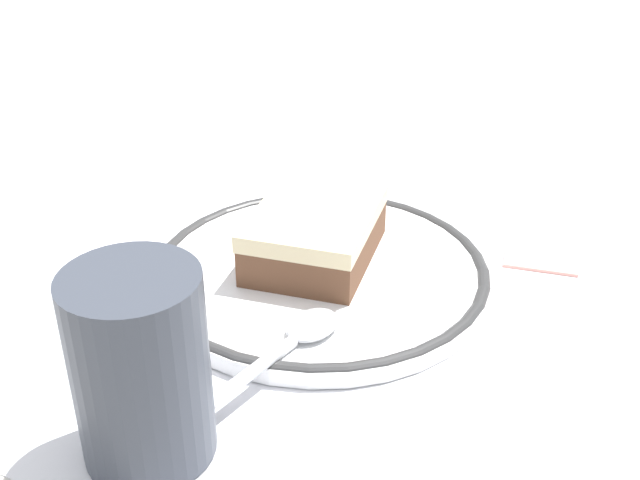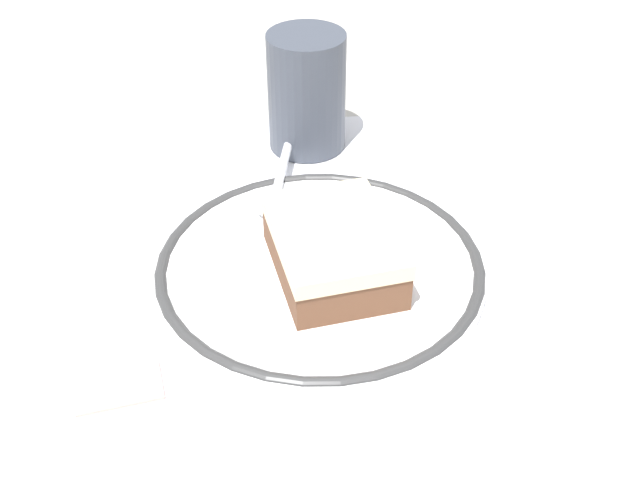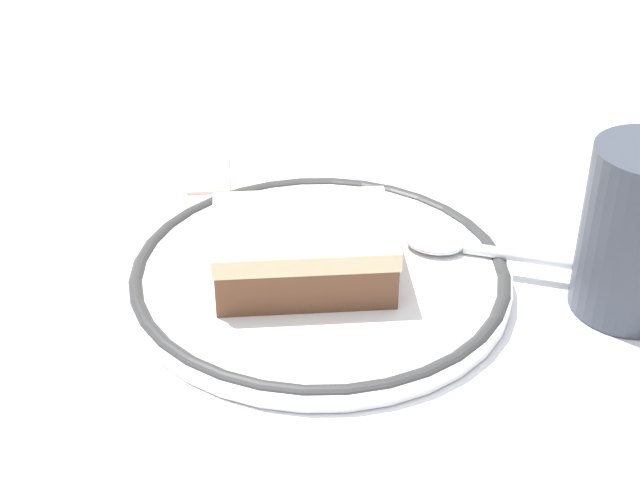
{
  "view_description": "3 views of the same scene",
  "coord_description": "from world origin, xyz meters",
  "px_view_note": "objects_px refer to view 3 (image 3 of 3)",
  "views": [
    {
      "loc": [
        0.42,
        0.2,
        0.28
      ],
      "look_at": [
        0.02,
        0.01,
        0.03
      ],
      "focal_mm": 44.0,
      "sensor_mm": 36.0,
      "label": 1
    },
    {
      "loc": [
        -0.39,
        0.05,
        0.35
      ],
      "look_at": [
        0.02,
        0.01,
        0.03
      ],
      "focal_mm": 44.74,
      "sensor_mm": 36.0,
      "label": 2
    },
    {
      "loc": [
        0.06,
        -0.45,
        0.32
      ],
      "look_at": [
        0.02,
        0.01,
        0.03
      ],
      "focal_mm": 52.7,
      "sensor_mm": 36.0,
      "label": 3
    }
  ],
  "objects_px": {
    "cake_slice": "(303,252)",
    "spoon": "(476,249)",
    "plate": "(320,274)",
    "sugar_packet": "(208,173)",
    "cup": "(638,240)"
  },
  "relations": [
    {
      "from": "cake_slice",
      "to": "spoon",
      "type": "distance_m",
      "value": 0.11
    },
    {
      "from": "cake_slice",
      "to": "spoon",
      "type": "bearing_deg",
      "value": 18.39
    },
    {
      "from": "plate",
      "to": "cake_slice",
      "type": "bearing_deg",
      "value": -128.85
    },
    {
      "from": "sugar_packet",
      "to": "spoon",
      "type": "bearing_deg",
      "value": -30.1
    },
    {
      "from": "cake_slice",
      "to": "cup",
      "type": "bearing_deg",
      "value": 1.3
    },
    {
      "from": "cake_slice",
      "to": "cup",
      "type": "distance_m",
      "value": 0.19
    },
    {
      "from": "spoon",
      "to": "sugar_packet",
      "type": "height_order",
      "value": "spoon"
    },
    {
      "from": "cup",
      "to": "plate",
      "type": "bearing_deg",
      "value": 177.71
    },
    {
      "from": "plate",
      "to": "sugar_packet",
      "type": "xyz_separation_m",
      "value": [
        -0.09,
        0.13,
        -0.0
      ]
    },
    {
      "from": "plate",
      "to": "cup",
      "type": "height_order",
      "value": "cup"
    },
    {
      "from": "plate",
      "to": "cup",
      "type": "distance_m",
      "value": 0.18
    },
    {
      "from": "spoon",
      "to": "plate",
      "type": "bearing_deg",
      "value": -166.33
    },
    {
      "from": "plate",
      "to": "cake_slice",
      "type": "distance_m",
      "value": 0.03
    },
    {
      "from": "spoon",
      "to": "sugar_packet",
      "type": "bearing_deg",
      "value": 149.9
    },
    {
      "from": "sugar_packet",
      "to": "plate",
      "type": "bearing_deg",
      "value": -55.01
    }
  ]
}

